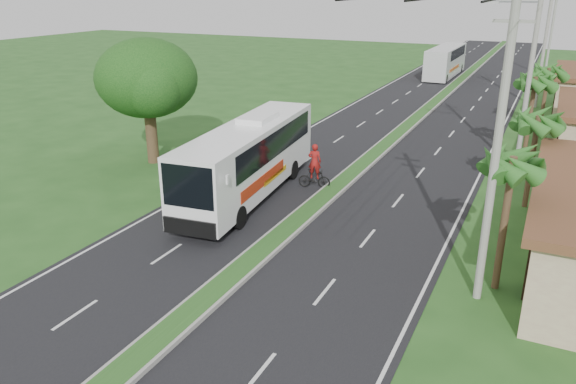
% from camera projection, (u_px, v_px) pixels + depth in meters
% --- Properties ---
extents(ground, '(180.00, 180.00, 0.00)m').
position_uv_depth(ground, '(241.00, 272.00, 21.64)').
color(ground, '#234C1C').
rests_on(ground, ground).
extents(road_asphalt, '(14.00, 160.00, 0.02)m').
position_uv_depth(road_asphalt, '(386.00, 145.00, 38.55)').
color(road_asphalt, black).
rests_on(road_asphalt, ground).
extents(median_strip, '(1.20, 160.00, 0.18)m').
position_uv_depth(median_strip, '(386.00, 144.00, 38.52)').
color(median_strip, gray).
rests_on(median_strip, ground).
extents(lane_edge_left, '(0.12, 160.00, 0.01)m').
position_uv_depth(lane_edge_left, '(298.00, 135.00, 41.26)').
color(lane_edge_left, silver).
rests_on(lane_edge_left, ground).
extents(lane_edge_right, '(0.12, 160.00, 0.01)m').
position_uv_depth(lane_edge_right, '(488.00, 157.00, 35.85)').
color(lane_edge_right, silver).
rests_on(lane_edge_right, ground).
extents(palm_verge_a, '(2.40, 2.40, 5.45)m').
position_uv_depth(palm_verge_a, '(513.00, 164.00, 18.89)').
color(palm_verge_a, '#473321').
rests_on(palm_verge_a, ground).
extents(palm_verge_b, '(2.40, 2.40, 5.05)m').
position_uv_depth(palm_verge_b, '(538.00, 121.00, 26.48)').
color(palm_verge_b, '#473321').
rests_on(palm_verge_b, ground).
extents(palm_verge_c, '(2.40, 2.40, 5.85)m').
position_uv_depth(palm_verge_c, '(535.00, 82.00, 32.37)').
color(palm_verge_c, '#473321').
rests_on(palm_verge_c, ground).
extents(palm_verge_d, '(2.40, 2.40, 5.25)m').
position_uv_depth(palm_verge_d, '(549.00, 71.00, 39.98)').
color(palm_verge_d, '#473321').
rests_on(palm_verge_d, ground).
extents(shade_tree, '(6.30, 6.00, 7.54)m').
position_uv_depth(shade_tree, '(146.00, 81.00, 33.24)').
color(shade_tree, '#473321').
rests_on(shade_tree, ground).
extents(utility_pole_a, '(1.60, 0.28, 11.00)m').
position_uv_depth(utility_pole_a, '(497.00, 143.00, 17.92)').
color(utility_pole_a, gray).
rests_on(utility_pole_a, ground).
extents(utility_pole_b, '(3.20, 0.28, 12.00)m').
position_uv_depth(utility_pole_b, '(531.00, 63.00, 31.26)').
color(utility_pole_b, gray).
rests_on(utility_pole_b, ground).
extents(utility_pole_c, '(1.60, 0.28, 11.00)m').
position_uv_depth(utility_pole_c, '(545.00, 42.00, 48.37)').
color(utility_pole_c, gray).
rests_on(utility_pole_c, ground).
extents(utility_pole_d, '(1.60, 0.28, 10.50)m').
position_uv_depth(utility_pole_d, '(552.00, 29.00, 65.37)').
color(utility_pole_d, gray).
rests_on(utility_pole_d, ground).
extents(coach_bus_main, '(3.84, 12.73, 4.05)m').
position_uv_depth(coach_bus_main, '(249.00, 155.00, 28.63)').
color(coach_bus_main, white).
rests_on(coach_bus_main, ground).
extents(coach_bus_far, '(2.69, 11.83, 3.44)m').
position_uv_depth(coach_bus_far, '(446.00, 60.00, 66.30)').
color(coach_bus_far, silver).
rests_on(coach_bus_far, ground).
extents(motorcyclist, '(1.81, 0.86, 2.48)m').
position_uv_depth(motorcyclist, '(314.00, 172.00, 30.21)').
color(motorcyclist, black).
rests_on(motorcyclist, ground).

